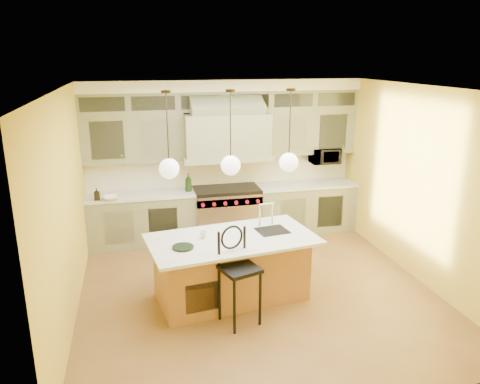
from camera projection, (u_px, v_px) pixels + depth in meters
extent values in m
plane|color=brown|center=(256.00, 290.00, 6.86)|extent=(5.00, 5.00, 0.00)
plane|color=white|center=(258.00, 88.00, 6.04)|extent=(5.00, 5.00, 0.00)
plane|color=gold|center=(223.00, 158.00, 8.79)|extent=(5.00, 0.00, 5.00)
plane|color=gold|center=(331.00, 275.00, 4.11)|extent=(5.00, 0.00, 5.00)
plane|color=gold|center=(66.00, 208.00, 5.91)|extent=(0.00, 5.00, 5.00)
plane|color=gold|center=(418.00, 184.00, 6.99)|extent=(0.00, 5.00, 5.00)
cube|color=gray|center=(142.00, 220.00, 8.43)|extent=(1.90, 0.65, 0.90)
cube|color=gray|center=(304.00, 208.00, 9.10)|extent=(1.90, 0.65, 0.90)
cube|color=white|center=(141.00, 195.00, 8.30)|extent=(1.90, 0.68, 0.04)
cube|color=white|center=(305.00, 185.00, 8.97)|extent=(1.90, 0.68, 0.04)
cube|color=white|center=(223.00, 170.00, 8.83)|extent=(5.00, 0.04, 0.56)
cube|color=gray|center=(133.00, 138.00, 8.14)|extent=(1.75, 0.35, 0.85)
cube|color=gray|center=(308.00, 131.00, 8.84)|extent=(1.75, 0.35, 0.85)
cube|color=gray|center=(226.00, 134.00, 8.32)|extent=(1.50, 0.70, 0.75)
cube|color=gray|center=(226.00, 156.00, 8.43)|extent=(1.60, 0.76, 0.10)
cube|color=#333833|center=(224.00, 101.00, 8.32)|extent=(5.00, 0.35, 0.35)
cube|color=white|center=(224.00, 85.00, 8.22)|extent=(5.00, 0.47, 0.20)
cube|color=silver|center=(227.00, 214.00, 8.74)|extent=(1.20, 0.70, 0.90)
cube|color=black|center=(227.00, 189.00, 8.61)|extent=(1.20, 0.70, 0.06)
cube|color=silver|center=(230.00, 202.00, 8.35)|extent=(1.20, 0.06, 0.14)
cube|color=#9E5F38|center=(231.00, 269.00, 6.53)|extent=(2.12, 1.23, 0.88)
cube|color=white|center=(232.00, 239.00, 6.36)|extent=(2.40, 1.51, 0.04)
cube|color=black|center=(272.00, 232.00, 6.62)|extent=(0.48, 0.44, 0.05)
cylinder|color=black|center=(234.00, 307.00, 5.68)|extent=(0.04, 0.04, 0.73)
cylinder|color=black|center=(260.00, 299.00, 5.87)|extent=(0.04, 0.04, 0.73)
cylinder|color=black|center=(219.00, 294.00, 5.99)|extent=(0.04, 0.04, 0.73)
cylinder|color=black|center=(244.00, 287.00, 6.18)|extent=(0.04, 0.04, 0.73)
cube|color=black|center=(240.00, 269.00, 5.82)|extent=(0.56, 0.56, 0.05)
torus|color=black|center=(232.00, 237.00, 5.87)|extent=(0.31, 0.13, 0.32)
imported|color=black|center=(325.00, 156.00, 8.98)|extent=(0.54, 0.37, 0.30)
imported|color=#1A3414|center=(188.00, 182.00, 8.41)|extent=(0.14, 0.15, 0.33)
imported|color=black|center=(97.00, 194.00, 7.92)|extent=(0.10, 0.10, 0.21)
imported|color=white|center=(112.00, 198.00, 7.94)|extent=(0.28, 0.28, 0.07)
imported|color=silver|center=(203.00, 235.00, 6.33)|extent=(0.11, 0.11, 0.09)
cylinder|color=#2D2319|center=(166.00, 92.00, 5.67)|extent=(0.12, 0.12, 0.03)
cylinder|color=#2D2319|center=(167.00, 128.00, 5.79)|extent=(0.02, 0.02, 0.93)
sphere|color=white|center=(169.00, 169.00, 5.94)|extent=(0.26, 0.26, 0.26)
cylinder|color=#2D2319|center=(230.00, 91.00, 5.84)|extent=(0.12, 0.12, 0.03)
cylinder|color=#2D2319|center=(230.00, 126.00, 5.97)|extent=(0.02, 0.02, 0.93)
sphere|color=white|center=(231.00, 165.00, 6.11)|extent=(0.26, 0.26, 0.26)
cylinder|color=#2D2319|center=(291.00, 90.00, 6.02)|extent=(0.12, 0.12, 0.03)
cylinder|color=#2D2319|center=(290.00, 124.00, 6.14)|extent=(0.02, 0.02, 0.93)
sphere|color=white|center=(289.00, 162.00, 6.29)|extent=(0.26, 0.26, 0.26)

